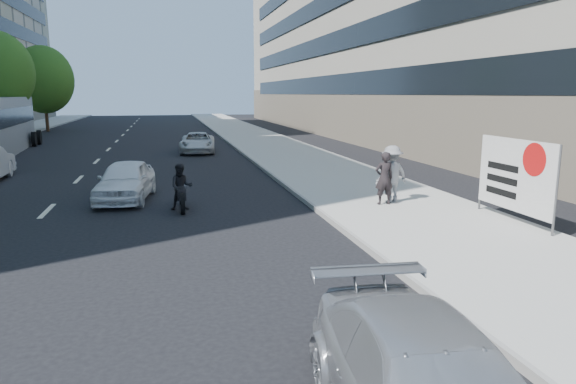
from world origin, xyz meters
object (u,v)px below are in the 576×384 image
object	(u,v)px
protest_banner	(515,175)
motorcycle	(182,189)
white_sedan_near	(126,180)
jogger	(392,174)
pedestrian_woman	(384,178)
white_sedan_far	(198,143)

from	to	relation	value
protest_banner	motorcycle	xyz separation A→B (m)	(-8.52, 4.15, -0.76)
white_sedan_near	motorcycle	xyz separation A→B (m)	(1.77, -1.91, -0.03)
jogger	white_sedan_near	xyz separation A→B (m)	(-8.20, 2.98, -0.38)
jogger	protest_banner	size ratio (longest dim) A/B	0.58
pedestrian_woman	motorcycle	bearing A→B (deg)	-12.38
pedestrian_woman	white_sedan_near	world-z (taller)	pedestrian_woman
pedestrian_woman	white_sedan_near	xyz separation A→B (m)	(-7.84, 3.24, -0.30)
motorcycle	white_sedan_far	bearing A→B (deg)	85.47
pedestrian_woman	motorcycle	world-z (taller)	pedestrian_woman
white_sedan_near	pedestrian_woman	bearing A→B (deg)	-15.02
white_sedan_near	white_sedan_far	distance (m)	14.14
protest_banner	motorcycle	bearing A→B (deg)	154.02
jogger	protest_banner	distance (m)	3.74
jogger	pedestrian_woman	bearing A→B (deg)	21.63
white_sedan_far	motorcycle	world-z (taller)	motorcycle
protest_banner	motorcycle	size ratio (longest dim) A/B	1.50
pedestrian_woman	white_sedan_far	xyz separation A→B (m)	(-4.62, 17.02, -0.36)
protest_banner	white_sedan_near	xyz separation A→B (m)	(-10.29, 6.06, -0.74)
white_sedan_far	white_sedan_near	bearing A→B (deg)	-97.99
pedestrian_woman	motorcycle	size ratio (longest dim) A/B	0.80
pedestrian_woman	white_sedan_far	bearing A→B (deg)	-74.76
motorcycle	protest_banner	bearing A→B (deg)	-25.23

